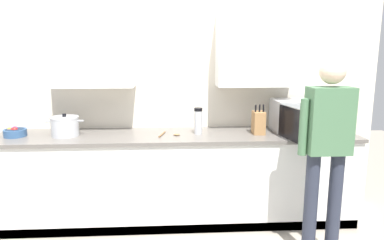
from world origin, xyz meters
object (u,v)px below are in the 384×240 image
(microwave_oven, at_px, (298,116))
(stock_pot, at_px, (65,126))
(wooden_spoon, at_px, (169,134))
(thermos_flask, at_px, (198,121))
(knife_block, at_px, (258,123))
(fruit_bowl, at_px, (15,132))
(person_figure, at_px, (327,142))

(microwave_oven, bearing_deg, stock_pot, -178.93)
(stock_pot, relative_size, wooden_spoon, 1.59)
(microwave_oven, height_order, thermos_flask, microwave_oven)
(knife_block, bearing_deg, fruit_bowl, 179.31)
(stock_pot, distance_m, knife_block, 1.88)
(stock_pot, relative_size, thermos_flask, 1.37)
(stock_pot, xyz_separation_m, thermos_flask, (1.29, 0.00, 0.04))
(person_figure, bearing_deg, microwave_oven, 86.67)
(wooden_spoon, distance_m, person_figure, 1.43)
(stock_pot, distance_m, thermos_flask, 1.29)
(microwave_oven, relative_size, thermos_flask, 2.96)
(knife_block, bearing_deg, microwave_oven, 8.94)
(knife_block, distance_m, fruit_bowl, 2.36)
(fruit_bowl, bearing_deg, microwave_oven, 0.79)
(knife_block, relative_size, person_figure, 0.18)
(stock_pot, relative_size, person_figure, 0.22)
(thermos_flask, bearing_deg, knife_block, -2.65)
(thermos_flask, relative_size, fruit_bowl, 1.25)
(knife_block, relative_size, fruit_bowl, 1.43)
(knife_block, distance_m, person_figure, 0.79)
(wooden_spoon, height_order, fruit_bowl, fruit_bowl)
(stock_pot, xyz_separation_m, fruit_bowl, (-0.48, 0.00, -0.05))
(microwave_oven, relative_size, stock_pot, 2.16)
(stock_pot, distance_m, fruit_bowl, 0.48)
(wooden_spoon, bearing_deg, stock_pot, 177.73)
(microwave_oven, distance_m, wooden_spoon, 1.32)
(stock_pot, distance_m, wooden_spoon, 1.01)
(person_figure, bearing_deg, knife_block, 118.56)
(wooden_spoon, bearing_deg, fruit_bowl, 178.28)
(microwave_oven, distance_m, person_figure, 0.77)
(stock_pot, bearing_deg, knife_block, -0.71)
(microwave_oven, bearing_deg, thermos_flask, -177.80)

